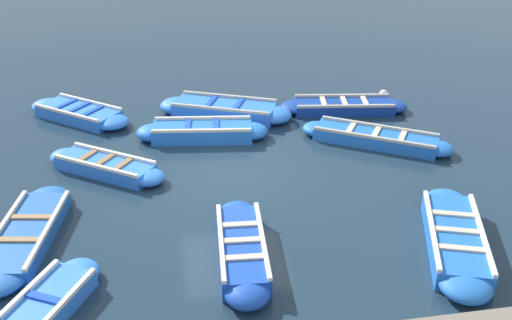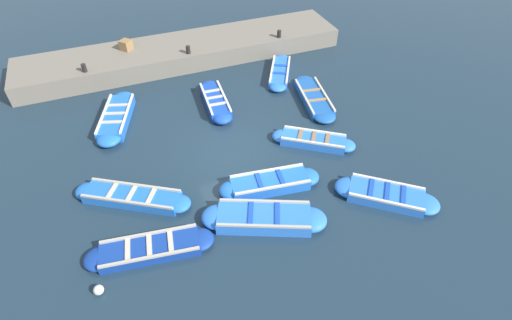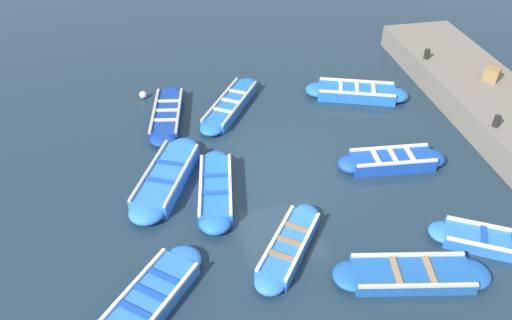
% 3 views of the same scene
% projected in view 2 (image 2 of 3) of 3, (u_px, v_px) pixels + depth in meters
% --- Properties ---
extents(ground_plane, '(120.00, 120.00, 0.00)m').
position_uv_depth(ground_plane, '(235.00, 153.00, 14.44)').
color(ground_plane, '#1C303F').
extents(boat_alongside, '(3.70, 2.00, 0.45)m').
position_uv_depth(boat_alongside, '(116.00, 117.00, 15.73)').
color(boat_alongside, blue).
rests_on(boat_alongside, ground).
extents(boat_near_quay, '(1.23, 3.45, 0.44)m').
position_uv_depth(boat_near_quay, '(270.00, 183.00, 13.05)').
color(boat_near_quay, blue).
rests_on(boat_near_quay, ground).
extents(boat_far_corner, '(2.76, 3.13, 0.39)m').
position_uv_depth(boat_far_corner, '(386.00, 195.00, 12.69)').
color(boat_far_corner, blue).
rests_on(boat_far_corner, ground).
extents(boat_bow_out, '(3.24, 1.00, 0.45)m').
position_uv_depth(boat_bow_out, '(215.00, 101.00, 16.56)').
color(boat_bow_out, '#1947B7').
rests_on(boat_bow_out, ground).
extents(boat_outer_left, '(2.37, 3.84, 0.47)m').
position_uv_depth(boat_outer_left, '(264.00, 218.00, 11.95)').
color(boat_outer_left, blue).
rests_on(boat_outer_left, ground).
extents(boat_mid_row, '(2.65, 3.66, 0.38)m').
position_uv_depth(boat_mid_row, '(132.00, 197.00, 12.64)').
color(boat_mid_row, blue).
rests_on(boat_mid_row, ground).
extents(boat_centre, '(1.31, 3.69, 0.36)m').
position_uv_depth(boat_centre, '(150.00, 249.00, 11.20)').
color(boat_centre, navy).
rests_on(boat_centre, ground).
extents(boat_broadside, '(3.22, 2.20, 0.37)m').
position_uv_depth(boat_broadside, '(280.00, 72.00, 18.37)').
color(boat_broadside, blue).
rests_on(boat_broadside, ground).
extents(boat_tucked, '(2.35, 2.94, 0.38)m').
position_uv_depth(boat_tucked, '(313.00, 141.00, 14.71)').
color(boat_tucked, blue).
rests_on(boat_tucked, ground).
extents(boat_outer_right, '(3.70, 1.48, 0.35)m').
position_uv_depth(boat_outer_right, '(314.00, 98.00, 16.83)').
color(boat_outer_right, '#1E59AD').
rests_on(boat_outer_right, ground).
extents(quay_wall, '(2.84, 15.33, 0.85)m').
position_uv_depth(quay_wall, '(184.00, 52.00, 19.31)').
color(quay_wall, slate).
rests_on(quay_wall, ground).
extents(bollard_north, '(0.20, 0.20, 0.35)m').
position_uv_depth(bollard_north, '(84.00, 68.00, 16.94)').
color(bollard_north, black).
rests_on(bollard_north, quay_wall).
extents(bollard_mid_north, '(0.20, 0.20, 0.35)m').
position_uv_depth(bollard_mid_north, '(188.00, 50.00, 18.16)').
color(bollard_mid_north, black).
rests_on(bollard_mid_north, quay_wall).
extents(bollard_mid_south, '(0.20, 0.20, 0.35)m').
position_uv_depth(bollard_mid_south, '(279.00, 34.00, 19.39)').
color(bollard_mid_south, black).
rests_on(bollard_mid_south, quay_wall).
extents(wooden_crate, '(0.64, 0.64, 0.45)m').
position_uv_depth(wooden_crate, '(126.00, 45.00, 18.40)').
color(wooden_crate, olive).
rests_on(wooden_crate, quay_wall).
extents(buoy_orange_near, '(0.27, 0.27, 0.27)m').
position_uv_depth(buoy_orange_near, '(99.00, 290.00, 10.29)').
color(buoy_orange_near, silver).
rests_on(buoy_orange_near, ground).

